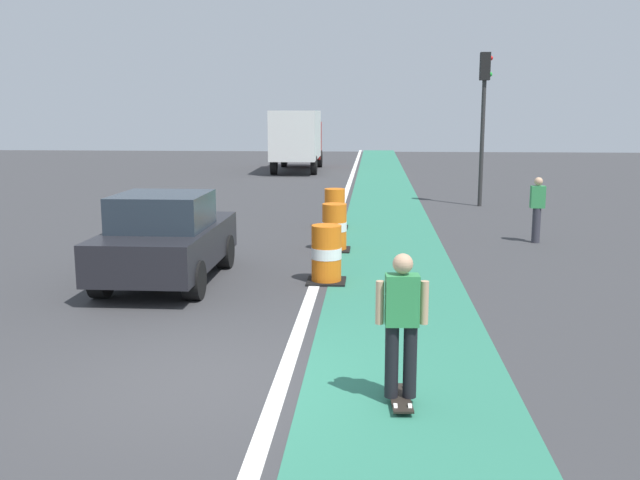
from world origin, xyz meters
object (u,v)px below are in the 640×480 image
parked_sedan_nearest (166,239)px  traffic_barrel_mid (334,228)px  traffic_light_corner (484,102)px  traffic_barrel_back (335,209)px  delivery_truck_down_block (298,137)px  traffic_barrel_front (326,255)px  pedestrian_crossing (537,208)px  skateboarder_on_lane (402,324)px

parked_sedan_nearest → traffic_barrel_mid: 4.49m
traffic_light_corner → traffic_barrel_back: bearing=-133.0°
parked_sedan_nearest → delivery_truck_down_block: delivery_truck_down_block is taller
traffic_barrel_front → traffic_barrel_back: same height
traffic_barrel_front → pedestrian_crossing: pedestrian_crossing is taller
skateboarder_on_lane → traffic_barrel_back: skateboarder_on_lane is taller
delivery_truck_down_block → pedestrian_crossing: 22.47m
parked_sedan_nearest → traffic_barrel_front: (2.99, 0.21, -0.30)m
delivery_truck_down_block → skateboarder_on_lane: bearing=-81.9°
skateboarder_on_lane → traffic_barrel_mid: skateboarder_on_lane is taller
parked_sedan_nearest → traffic_light_corner: (7.50, 11.61, 2.67)m
traffic_barrel_mid → traffic_barrel_back: (-0.17, 3.23, 0.00)m
traffic_barrel_mid → delivery_truck_down_block: (-3.21, 22.31, 1.31)m
skateboarder_on_lane → pedestrian_crossing: bearing=70.0°
parked_sedan_nearest → traffic_barrel_back: size_ratio=3.76×
delivery_truck_down_block → traffic_light_corner: (7.73, -14.05, 1.65)m
skateboarder_on_lane → parked_sedan_nearest: size_ratio=0.41×
traffic_barrel_front → pedestrian_crossing: (4.86, 4.52, 0.33)m
skateboarder_on_lane → traffic_barrel_front: skateboarder_on_lane is taller
traffic_light_corner → pedestrian_crossing: size_ratio=3.17×
skateboarder_on_lane → delivery_truck_down_block: size_ratio=0.22×
traffic_barrel_mid → traffic_barrel_back: same height
traffic_barrel_front → traffic_barrel_mid: size_ratio=1.00×
traffic_barrel_front → traffic_barrel_back: size_ratio=1.00×
traffic_light_corner → pedestrian_crossing: bearing=-87.0°
delivery_truck_down_block → traffic_barrel_back: bearing=-80.9°
parked_sedan_nearest → skateboarder_on_lane: bearing=-52.3°
parked_sedan_nearest → traffic_barrel_front: parked_sedan_nearest is taller
skateboarder_on_lane → traffic_barrel_back: 12.07m
traffic_light_corner → parked_sedan_nearest: bearing=-122.8°
parked_sedan_nearest → pedestrian_crossing: (7.85, 4.72, 0.03)m
parked_sedan_nearest → pedestrian_crossing: size_ratio=2.55×
traffic_barrel_mid → delivery_truck_down_block: delivery_truck_down_block is taller
traffic_barrel_mid → traffic_barrel_back: 3.24m
traffic_barrel_mid → traffic_light_corner: bearing=61.3°
delivery_truck_down_block → traffic_light_corner: size_ratio=1.50×
traffic_barrel_front → traffic_barrel_mid: same height
traffic_barrel_front → traffic_barrel_back: (-0.19, 6.38, 0.00)m
pedestrian_crossing → parked_sedan_nearest: bearing=-149.0°
traffic_light_corner → skateboarder_on_lane: bearing=-101.1°
traffic_barrel_mid → traffic_light_corner: (4.53, 8.26, 2.97)m
traffic_barrel_front → delivery_truck_down_block: delivery_truck_down_block is taller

